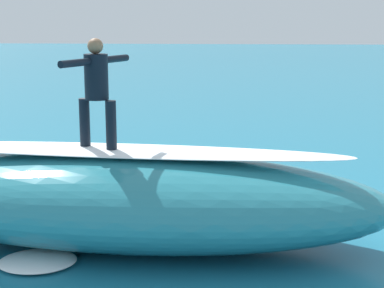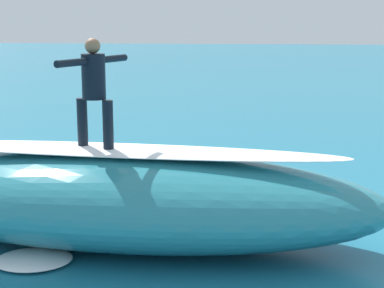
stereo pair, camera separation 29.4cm
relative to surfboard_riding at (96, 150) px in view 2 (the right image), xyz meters
name	(u,v)px [view 2 (the right image)]	position (x,y,z in m)	size (l,w,h in m)	color
ground_plane	(148,204)	(-0.44, -1.93, -1.42)	(120.00, 120.00, 0.00)	teal
wave_crest	(118,198)	(-0.33, 0.02, -0.73)	(7.99, 2.72, 1.39)	teal
wave_foam_lip	(117,150)	(-0.33, 0.02, 0.01)	(6.79, 0.95, 0.08)	white
surfboard_riding	(96,150)	(0.00, 0.00, 0.00)	(1.97, 0.52, 0.07)	#E0563D
surfer_riding	(94,85)	(0.00, 0.00, 0.96)	(0.74, 1.41, 1.60)	black
surfboard_paddling	(262,182)	(-2.52, -3.48, -1.37)	(2.23, 0.49, 0.10)	yellow
surfer_paddling	(262,175)	(-2.51, -3.36, -1.20)	(0.45, 1.63, 0.29)	black
foam_patch_near	(68,178)	(1.48, -3.41, -1.37)	(0.94, 0.85, 0.10)	white
foam_patch_mid	(34,259)	(0.69, 0.94, -1.36)	(1.07, 0.90, 0.11)	white
foam_patch_far	(319,206)	(-3.50, -1.89, -1.35)	(0.86, 0.64, 0.14)	white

